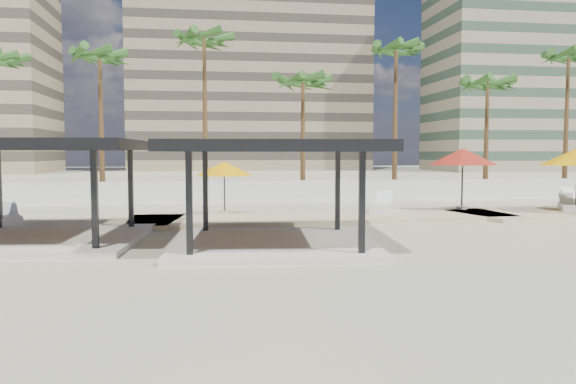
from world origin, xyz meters
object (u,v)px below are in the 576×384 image
Objects in this scene: pavilion_central at (274,184)px; pavilion_west at (40,182)px; umbrella_c at (463,157)px; lounger_a at (10,219)px; lounger_b at (382,206)px; lounger_d at (568,206)px.

pavilion_west is (-7.13, 1.74, 0.03)m from pavilion_central.
pavilion_central reaches higher than umbrella_c.
lounger_a is at bearing 155.55° from pavilion_central.
pavilion_west is at bearing 140.65° from lounger_b.
pavilion_west is 18.14m from umbrella_c.
lounger_a is (-19.06, -2.92, -2.24)m from umbrella_c.
pavilion_west reaches higher than lounger_d.
pavilion_central is at bearing 142.34° from lounger_d.
umbrella_c is at bearing 101.36° from lounger_d.
lounger_d is (4.56, -1.26, -2.26)m from umbrella_c.
lounger_b reaches higher than lounger_d.
pavilion_central is 16.01m from lounger_d.
lounger_b is 8.62m from lounger_d.
umbrella_c is 1.63× the size of lounger_b.
lounger_d is at bearing 30.50° from pavilion_central.
umbrella_c is (9.83, 8.13, 0.73)m from pavilion_central.
pavilion_central is 3.34× the size of lounger_d.
lounger_b is at bearing -173.62° from umbrella_c.
lounger_d is at bearing -15.47° from umbrella_c.
lounger_a is at bearing 120.84° from lounger_d.
pavilion_central is at bearing 168.90° from lounger_b.
pavilion_west reaches higher than lounger_b.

